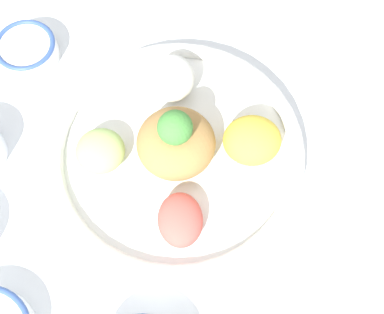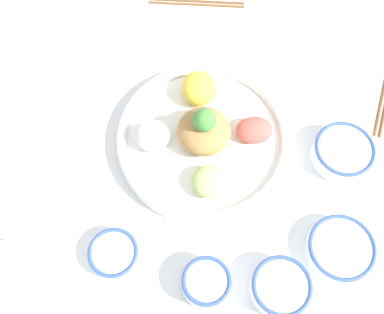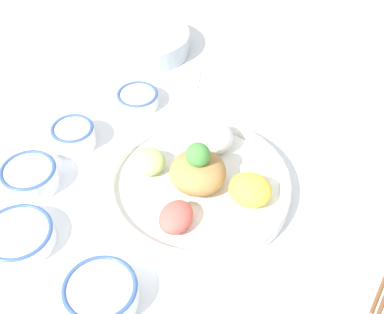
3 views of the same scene
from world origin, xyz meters
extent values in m
plane|color=white|center=(0.00, 0.00, 0.00)|extent=(2.40, 2.40, 0.00)
cylinder|color=white|center=(-0.04, -0.03, 0.01)|extent=(0.33, 0.33, 0.02)
torus|color=white|center=(-0.04, -0.03, 0.03)|extent=(0.33, 0.33, 0.02)
ellipsoid|color=#B7DB7A|center=(0.02, -0.10, 0.04)|extent=(0.09, 0.09, 0.04)
ellipsoid|color=#E55B51|center=(0.04, 0.03, 0.04)|extent=(0.09, 0.09, 0.04)
ellipsoid|color=yellow|center=(-0.10, 0.05, 0.05)|extent=(0.10, 0.10, 0.05)
ellipsoid|color=white|center=(-0.11, -0.09, 0.05)|extent=(0.09, 0.09, 0.06)
ellipsoid|color=#AD7F47|center=(-0.04, -0.03, 0.05)|extent=(0.10, 0.10, 0.06)
sphere|color=#478E3D|center=(-0.04, -0.03, 0.09)|extent=(0.04, 0.04, 0.04)
cylinder|color=white|center=(0.28, -0.08, 0.01)|extent=(0.12, 0.12, 0.03)
torus|color=#38569E|center=(0.28, -0.08, 0.03)|extent=(0.12, 0.12, 0.01)
cylinder|color=#DBB251|center=(0.28, -0.08, 0.03)|extent=(0.10, 0.10, 0.00)
cylinder|color=white|center=(0.22, -0.19, 0.02)|extent=(0.10, 0.10, 0.04)
torus|color=#38569E|center=(0.22, -0.19, 0.04)|extent=(0.10, 0.10, 0.01)
cylinder|color=#5B3319|center=(0.22, -0.19, 0.04)|extent=(0.08, 0.08, 0.00)
cylinder|color=white|center=(0.20, 0.09, 0.02)|extent=(0.11, 0.11, 0.04)
torus|color=#38569E|center=(0.20, 0.09, 0.04)|extent=(0.11, 0.11, 0.01)
cylinder|color=white|center=(0.20, 0.09, 0.03)|extent=(0.09, 0.09, 0.00)
cylinder|color=white|center=(-0.05, -0.30, 0.01)|extent=(0.09, 0.09, 0.03)
torus|color=#38569E|center=(-0.05, -0.30, 0.03)|extent=(0.09, 0.09, 0.01)
cylinder|color=white|center=(-0.05, -0.30, 0.03)|extent=(0.07, 0.07, 0.00)
cylinder|color=white|center=(0.11, -0.25, 0.02)|extent=(0.08, 0.08, 0.04)
torus|color=#38569E|center=(0.11, -0.25, 0.04)|extent=(0.08, 0.08, 0.01)
cylinder|color=white|center=(0.11, -0.25, 0.04)|extent=(0.07, 0.07, 0.00)
cylinder|color=brown|center=(0.21, 0.28, 0.00)|extent=(0.06, 0.23, 0.01)
cylinder|color=brown|center=(-0.24, 0.26, 0.00)|extent=(0.19, 0.11, 0.01)
cylinder|color=brown|center=(-0.24, 0.26, 0.00)|extent=(0.19, 0.11, 0.01)
cube|color=silver|center=(-0.20, -0.32, 0.00)|extent=(0.06, 0.07, 0.01)
ellipsoid|color=silver|center=(-0.17, -0.27, 0.00)|extent=(0.05, 0.06, 0.01)
camera|label=1|loc=(0.18, 0.15, 0.66)|focal=50.00mm
camera|label=2|loc=(0.15, -0.36, 0.79)|focal=42.00mm
camera|label=3|loc=(0.28, 0.51, 0.74)|focal=50.00mm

